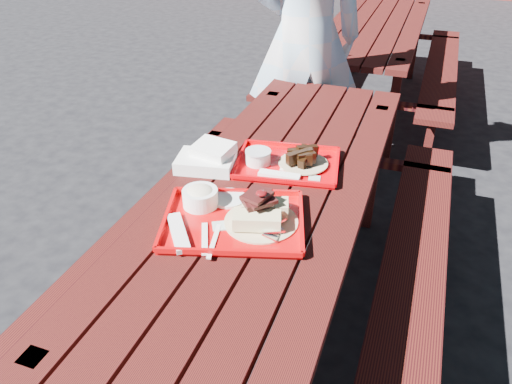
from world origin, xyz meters
TOP-DOWN VIEW (x-y plane):
  - ground at (0.00, 0.00)m, footprint 60.00×60.00m
  - picnic_table_near at (-0.00, 0.00)m, footprint 1.41×2.40m
  - picnic_table_far at (-0.00, 2.80)m, footprint 1.41×2.40m
  - near_tray at (-0.05, -0.25)m, footprint 0.56×0.49m
  - far_tray at (0.01, 0.18)m, footprint 0.46×0.39m
  - white_cloth at (-0.29, 0.07)m, footprint 0.26×0.21m
  - person at (-0.23, 1.36)m, footprint 0.83×0.71m

SIDE VIEW (x-z plane):
  - ground at x=0.00m, z-range 0.00..0.00m
  - picnic_table_near at x=0.00m, z-range 0.19..0.94m
  - picnic_table_far at x=0.00m, z-range 0.19..0.94m
  - far_tray at x=0.01m, z-range 0.74..0.81m
  - near_tray at x=-0.05m, z-range 0.71..0.86m
  - white_cloth at x=-0.29m, z-range 0.74..0.84m
  - person at x=-0.23m, z-range 0.00..1.92m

